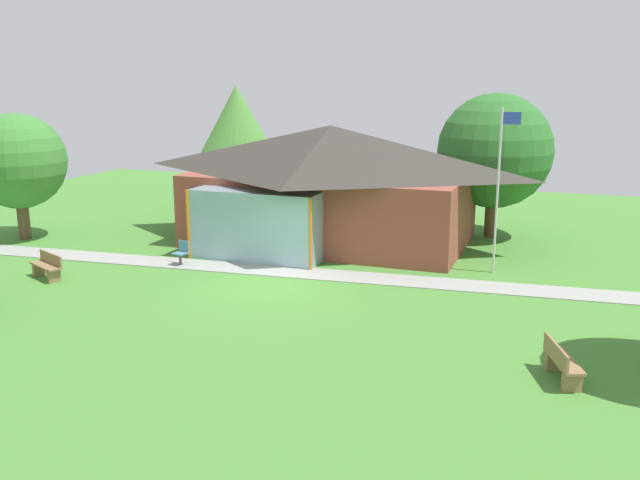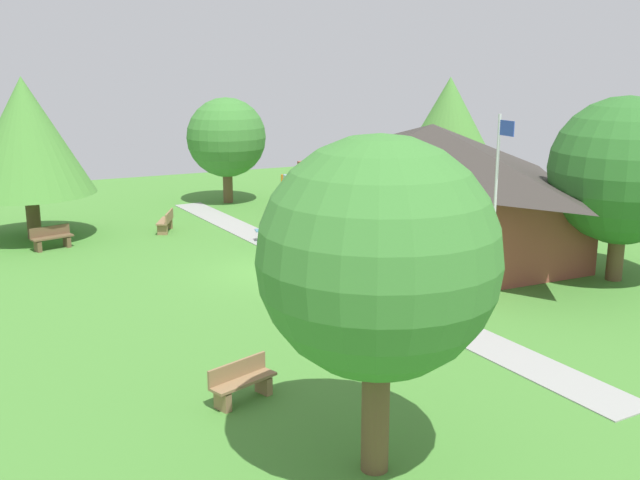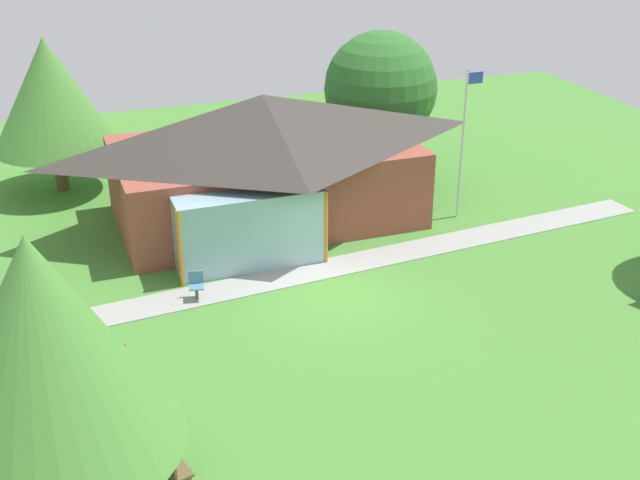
{
  "view_description": "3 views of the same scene",
  "coord_description": "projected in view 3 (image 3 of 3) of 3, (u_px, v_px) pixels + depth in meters",
  "views": [
    {
      "loc": [
        8.6,
        -19.33,
        6.47
      ],
      "look_at": [
        0.75,
        1.84,
        1.13
      ],
      "focal_mm": 39.13,
      "sensor_mm": 36.0,
      "label": 1
    },
    {
      "loc": [
        22.44,
        -9.03,
        7.02
      ],
      "look_at": [
        0.27,
        1.41,
        0.99
      ],
      "focal_mm": 42.47,
      "sensor_mm": 36.0,
      "label": 2
    },
    {
      "loc": [
        -7.98,
        -20.45,
        12.08
      ],
      "look_at": [
        -0.06,
        1.42,
        1.13
      ],
      "focal_mm": 46.03,
      "sensor_mm": 36.0,
      "label": 3
    }
  ],
  "objects": [
    {
      "name": "tree_lawn_corner",
      "position": [
        42.0,
        347.0,
        14.86
      ],
      "size": [
        4.96,
        4.96,
        6.23
      ],
      "color": "brown",
      "rests_on": "ground_plane"
    },
    {
      "name": "pavilion",
      "position": [
        264.0,
        157.0,
        28.98
      ],
      "size": [
        11.49,
        7.8,
        4.6
      ],
      "color": "brown",
      "rests_on": "ground_plane"
    },
    {
      "name": "tree_behind_pavilion_left",
      "position": [
        50.0,
        94.0,
        31.01
      ],
      "size": [
        4.72,
        4.72,
        6.02
      ],
      "color": "brown",
      "rests_on": "ground_plane"
    },
    {
      "name": "bench_front_left",
      "position": [
        167.0,
        462.0,
        17.39
      ],
      "size": [
        0.83,
        1.56,
        0.84
      ],
      "rotation": [
        0.0,
        0.0,
        4.98
      ],
      "color": "brown",
      "rests_on": "ground_plane"
    },
    {
      "name": "flagpole",
      "position": [
        464.0,
        137.0,
        28.94
      ],
      "size": [
        0.64,
        0.08,
        5.49
      ],
      "color": "silver",
      "rests_on": "ground_plane"
    },
    {
      "name": "bench_mid_left",
      "position": [
        97.0,
        359.0,
        20.94
      ],
      "size": [
        1.55,
        1.02,
        0.84
      ],
      "rotation": [
        0.0,
        0.0,
        2.71
      ],
      "color": "olive",
      "rests_on": "ground_plane"
    },
    {
      "name": "ground_plane",
      "position": [
        338.0,
        292.0,
        25.0
      ],
      "size": [
        44.0,
        44.0,
        0.0
      ],
      "primitive_type": "plane",
      "color": "#478433"
    },
    {
      "name": "patio_chair_west",
      "position": [
        196.0,
        286.0,
        24.44
      ],
      "size": [
        0.52,
        0.52,
        0.86
      ],
      "rotation": [
        0.0,
        0.0,
        2.93
      ],
      "color": "teal",
      "rests_on": "ground_plane"
    },
    {
      "name": "tree_behind_pavilion_right",
      "position": [
        381.0,
        88.0,
        33.16
      ],
      "size": [
        4.59,
        4.59,
        5.82
      ],
      "color": "brown",
      "rests_on": "ground_plane"
    },
    {
      "name": "footpath",
      "position": [
        321.0,
        270.0,
        26.29
      ],
      "size": [
        25.36,
        3.48,
        0.03
      ],
      "primitive_type": "cube",
      "rotation": [
        0.0,
        0.0,
        0.09
      ],
      "color": "#999993",
      "rests_on": "ground_plane"
    }
  ]
}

